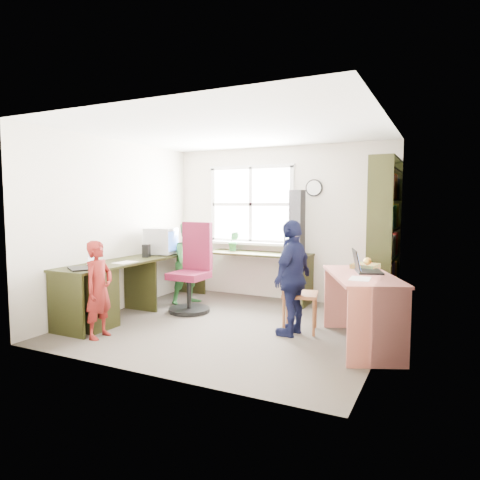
{
  "coord_description": "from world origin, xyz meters",
  "views": [
    {
      "loc": [
        2.39,
        -4.65,
        1.53
      ],
      "look_at": [
        0.0,
        0.25,
        1.05
      ],
      "focal_mm": 32.0,
      "sensor_mm": 36.0,
      "label": 1
    }
  ],
  "objects_px": {
    "crt_monitor": "(161,241)",
    "person_navy": "(293,278)",
    "swivel_chair": "(192,273)",
    "person_red": "(99,289)",
    "right_desk": "(362,294)",
    "wooden_chair": "(294,289)",
    "potted_plant": "(234,241)",
    "laptop_left": "(85,264)",
    "person_green": "(190,263)",
    "cd_tower": "(297,222)",
    "bookshelf": "(384,243)",
    "laptop_right": "(364,267)",
    "l_desk": "(133,284)"
  },
  "relations": [
    {
      "from": "bookshelf",
      "to": "crt_monitor",
      "type": "xyz_separation_m",
      "value": [
        -3.11,
        -0.64,
        -0.05
      ]
    },
    {
      "from": "swivel_chair",
      "to": "person_red",
      "type": "xyz_separation_m",
      "value": [
        -0.3,
        -1.49,
        0.02
      ]
    },
    {
      "from": "bookshelf",
      "to": "person_red",
      "type": "distance_m",
      "value": 3.61
    },
    {
      "from": "person_green",
      "to": "crt_monitor",
      "type": "bearing_deg",
      "value": 144.84
    },
    {
      "from": "right_desk",
      "to": "potted_plant",
      "type": "distance_m",
      "value": 2.77
    },
    {
      "from": "wooden_chair",
      "to": "laptop_left",
      "type": "distance_m",
      "value": 2.48
    },
    {
      "from": "bookshelf",
      "to": "person_green",
      "type": "distance_m",
      "value": 2.79
    },
    {
      "from": "right_desk",
      "to": "laptop_left",
      "type": "distance_m",
      "value": 3.16
    },
    {
      "from": "person_red",
      "to": "person_navy",
      "type": "xyz_separation_m",
      "value": [
        1.93,
        1.06,
        0.11
      ]
    },
    {
      "from": "right_desk",
      "to": "cd_tower",
      "type": "relative_size",
      "value": 1.52
    },
    {
      "from": "wooden_chair",
      "to": "potted_plant",
      "type": "xyz_separation_m",
      "value": [
        -1.48,
        1.32,
        0.4
      ]
    },
    {
      "from": "laptop_left",
      "to": "person_green",
      "type": "height_order",
      "value": "person_green"
    },
    {
      "from": "person_red",
      "to": "l_desk",
      "type": "bearing_deg",
      "value": 8.17
    },
    {
      "from": "right_desk",
      "to": "swivel_chair",
      "type": "bearing_deg",
      "value": 145.25
    },
    {
      "from": "crt_monitor",
      "to": "person_red",
      "type": "relative_size",
      "value": 0.42
    },
    {
      "from": "l_desk",
      "to": "person_green",
      "type": "xyz_separation_m",
      "value": [
        0.23,
        1.04,
        0.17
      ]
    },
    {
      "from": "bookshelf",
      "to": "wooden_chair",
      "type": "height_order",
      "value": "bookshelf"
    },
    {
      "from": "crt_monitor",
      "to": "person_navy",
      "type": "relative_size",
      "value": 0.35
    },
    {
      "from": "swivel_chair",
      "to": "laptop_left",
      "type": "relative_size",
      "value": 2.85
    },
    {
      "from": "swivel_chair",
      "to": "person_red",
      "type": "relative_size",
      "value": 1.13
    },
    {
      "from": "crt_monitor",
      "to": "potted_plant",
      "type": "xyz_separation_m",
      "value": [
        0.76,
        0.91,
        -0.05
      ]
    },
    {
      "from": "bookshelf",
      "to": "laptop_left",
      "type": "height_order",
      "value": "bookshelf"
    },
    {
      "from": "l_desk",
      "to": "right_desk",
      "type": "xyz_separation_m",
      "value": [
        2.9,
        0.22,
        0.1
      ]
    },
    {
      "from": "laptop_left",
      "to": "wooden_chair",
      "type": "bearing_deg",
      "value": 59.22
    },
    {
      "from": "swivel_chair",
      "to": "laptop_right",
      "type": "distance_m",
      "value": 2.44
    },
    {
      "from": "wooden_chair",
      "to": "swivel_chair",
      "type": "bearing_deg",
      "value": 157.56
    },
    {
      "from": "cd_tower",
      "to": "l_desk",
      "type": "bearing_deg",
      "value": -125.04
    },
    {
      "from": "swivel_chair",
      "to": "person_navy",
      "type": "height_order",
      "value": "person_navy"
    },
    {
      "from": "l_desk",
      "to": "cd_tower",
      "type": "distance_m",
      "value": 2.54
    },
    {
      "from": "bookshelf",
      "to": "laptop_left",
      "type": "xyz_separation_m",
      "value": [
        -3.08,
        -2.16,
        -0.2
      ]
    },
    {
      "from": "swivel_chair",
      "to": "laptop_right",
      "type": "bearing_deg",
      "value": -7.01
    },
    {
      "from": "crt_monitor",
      "to": "person_navy",
      "type": "xyz_separation_m",
      "value": [
        2.27,
        -0.57,
        -0.29
      ]
    },
    {
      "from": "laptop_left",
      "to": "potted_plant",
      "type": "xyz_separation_m",
      "value": [
        0.73,
        2.43,
        0.1
      ]
    },
    {
      "from": "right_desk",
      "to": "wooden_chair",
      "type": "xyz_separation_m",
      "value": [
        -0.82,
        0.19,
        -0.06
      ]
    },
    {
      "from": "laptop_left",
      "to": "cd_tower",
      "type": "height_order",
      "value": "cd_tower"
    },
    {
      "from": "swivel_chair",
      "to": "laptop_right",
      "type": "xyz_separation_m",
      "value": [
        2.4,
        -0.32,
        0.29
      ]
    },
    {
      "from": "potted_plant",
      "to": "person_green",
      "type": "xyz_separation_m",
      "value": [
        -0.38,
        -0.7,
        -0.29
      ]
    },
    {
      "from": "wooden_chair",
      "to": "potted_plant",
      "type": "bearing_deg",
      "value": 125.27
    },
    {
      "from": "bookshelf",
      "to": "cd_tower",
      "type": "height_order",
      "value": "bookshelf"
    },
    {
      "from": "person_red",
      "to": "person_green",
      "type": "height_order",
      "value": "person_green"
    },
    {
      "from": "potted_plant",
      "to": "person_navy",
      "type": "xyz_separation_m",
      "value": [
        1.51,
        -1.48,
        -0.24
      ]
    },
    {
      "from": "person_navy",
      "to": "laptop_right",
      "type": "bearing_deg",
      "value": 105.34
    },
    {
      "from": "wooden_chair",
      "to": "person_navy",
      "type": "height_order",
      "value": "person_navy"
    },
    {
      "from": "laptop_right",
      "to": "laptop_left",
      "type": "bearing_deg",
      "value": 91.22
    },
    {
      "from": "laptop_right",
      "to": "person_red",
      "type": "bearing_deg",
      "value": 95.13
    },
    {
      "from": "cd_tower",
      "to": "person_red",
      "type": "xyz_separation_m",
      "value": [
        -1.48,
        -2.55,
        -0.68
      ]
    },
    {
      "from": "bookshelf",
      "to": "potted_plant",
      "type": "relative_size",
      "value": 6.7
    },
    {
      "from": "bookshelf",
      "to": "person_red",
      "type": "bearing_deg",
      "value": -140.74
    },
    {
      "from": "right_desk",
      "to": "person_navy",
      "type": "height_order",
      "value": "person_navy"
    },
    {
      "from": "crt_monitor",
      "to": "cd_tower",
      "type": "distance_m",
      "value": 2.06
    }
  ]
}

